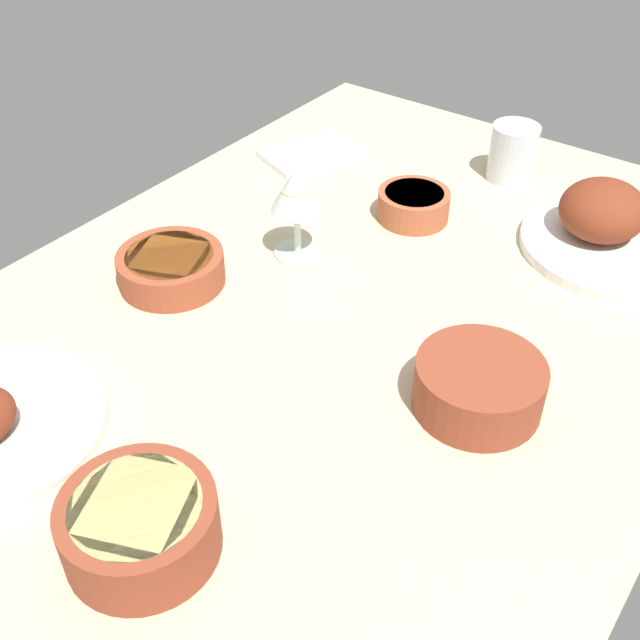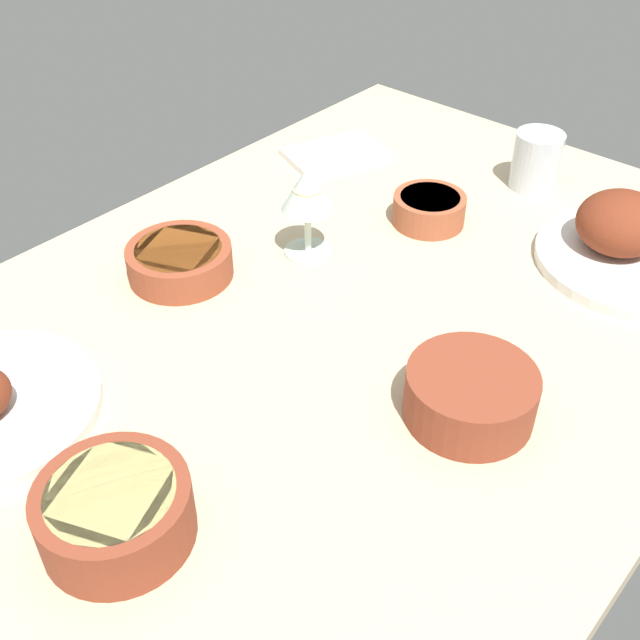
# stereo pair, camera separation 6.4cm
# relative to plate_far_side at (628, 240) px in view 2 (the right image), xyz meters

# --- Properties ---
(dining_table) EXTENTS (1.40, 0.90, 0.04)m
(dining_table) POSITION_rel_plate_far_side_xyz_m (-0.41, 0.22, -0.05)
(dining_table) COLOR #C6B28E
(dining_table) RESTS_ON ground
(plate_far_side) EXTENTS (0.28, 0.28, 0.10)m
(plate_far_side) POSITION_rel_plate_far_side_xyz_m (0.00, 0.00, 0.00)
(plate_far_side) COLOR silver
(plate_far_side) RESTS_ON dining_table
(bowl_potatoes) EXTENTS (0.15, 0.15, 0.06)m
(bowl_potatoes) POSITION_rel_plate_far_side_xyz_m (-0.78, 0.16, 0.00)
(bowl_potatoes) COLOR brown
(bowl_potatoes) RESTS_ON dining_table
(bowl_onions) EXTENTS (0.15, 0.15, 0.06)m
(bowl_onions) POSITION_rel_plate_far_side_xyz_m (-0.41, -0.00, 0.00)
(bowl_onions) COLOR brown
(bowl_onions) RESTS_ON dining_table
(bowl_sauce) EXTENTS (0.11, 0.11, 0.05)m
(bowl_sauce) POSITION_rel_plate_far_side_xyz_m (-0.10, 0.27, -0.01)
(bowl_sauce) COLOR #A35133
(bowl_sauce) RESTS_ON dining_table
(bowl_soup) EXTENTS (0.15, 0.15, 0.05)m
(bowl_soup) POSITION_rel_plate_far_side_xyz_m (-0.45, 0.45, -0.01)
(bowl_soup) COLOR brown
(bowl_soup) RESTS_ON dining_table
(wine_glass) EXTENTS (0.08, 0.08, 0.14)m
(wine_glass) POSITION_rel_plate_far_side_xyz_m (-0.29, 0.36, 0.07)
(wine_glass) COLOR silver
(wine_glass) RESTS_ON dining_table
(water_tumbler) EXTENTS (0.08, 0.08, 0.09)m
(water_tumbler) POSITION_rel_plate_far_side_xyz_m (0.11, 0.21, 0.01)
(water_tumbler) COLOR silver
(water_tumbler) RESTS_ON dining_table
(folded_napkin) EXTENTS (0.20, 0.16, 0.01)m
(folded_napkin) POSITION_rel_plate_far_side_xyz_m (-0.03, 0.52, -0.03)
(folded_napkin) COLOR white
(folded_napkin) RESTS_ON dining_table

